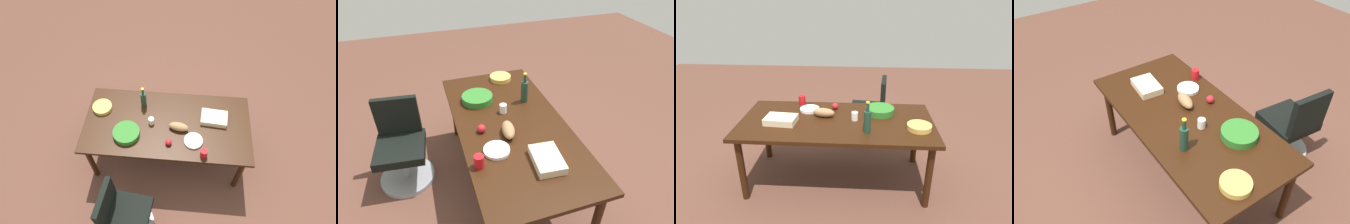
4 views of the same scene
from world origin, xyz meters
TOP-DOWN VIEW (x-y plane):
  - ground_plane at (0.00, 0.00)m, footprint 10.00×10.00m
  - conference_table at (0.00, 0.00)m, footprint 2.05×0.99m
  - office_chair at (-0.39, -1.04)m, footprint 0.56×0.56m
  - wine_bottle at (-0.32, 0.26)m, footprint 0.08×0.08m
  - sheet_cake at (0.58, 0.10)m, footprint 0.34×0.25m
  - apple_red at (0.04, -0.29)m, footprint 0.10×0.10m
  - paper_plate_stack at (0.33, -0.24)m, footprint 0.24×0.24m
  - paper_cup at (-0.19, -0.01)m, footprint 0.08×0.08m
  - chip_bowl at (-0.84, 0.16)m, footprint 0.30×0.30m
  - bread_loaf at (0.15, -0.07)m, footprint 0.25×0.15m
  - salad_bowl at (-0.47, -0.21)m, footprint 0.38×0.38m
  - red_solo_cup at (0.45, -0.41)m, footprint 0.09×0.09m

SIDE VIEW (x-z plane):
  - ground_plane at x=0.00m, z-range 0.00..0.00m
  - office_chair at x=-0.39m, z-range -0.10..0.80m
  - conference_table at x=0.00m, z-range 0.30..1.05m
  - paper_plate_stack at x=0.33m, z-range 0.75..0.78m
  - chip_bowl at x=-0.84m, z-range 0.75..0.80m
  - sheet_cake at x=0.58m, z-range 0.75..0.82m
  - salad_bowl at x=-0.47m, z-range 0.75..0.82m
  - apple_red at x=0.04m, z-range 0.75..0.83m
  - paper_cup at x=-0.19m, z-range 0.75..0.84m
  - bread_loaf at x=0.15m, z-range 0.75..0.85m
  - red_solo_cup at x=0.45m, z-range 0.75..0.86m
  - wine_bottle at x=-0.32m, z-range 0.72..1.04m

